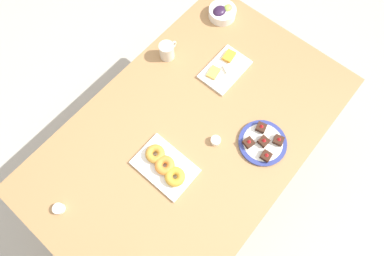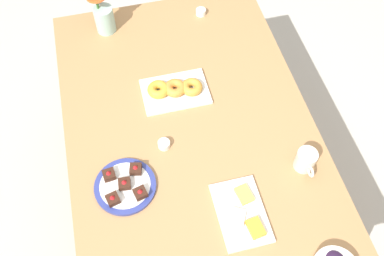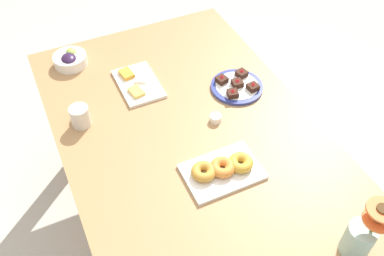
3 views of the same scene
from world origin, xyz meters
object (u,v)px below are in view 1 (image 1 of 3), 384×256
(jam_cup_berry, at_px, (216,141))
(dessert_plate, at_px, (263,142))
(cheese_platter, at_px, (225,69))
(dining_table, at_px, (192,137))
(jam_cup_honey, at_px, (59,209))
(coffee_mug, at_px, (167,51))
(grape_bowl, at_px, (222,12))
(croissant_platter, at_px, (165,166))

(jam_cup_berry, relative_size, dessert_plate, 0.21)
(cheese_platter, bearing_deg, jam_cup_berry, -148.16)
(dining_table, relative_size, jam_cup_berry, 33.33)
(jam_cup_honey, bearing_deg, cheese_platter, -6.25)
(jam_cup_honey, bearing_deg, coffee_mug, 10.93)
(grape_bowl, height_order, jam_cup_honey, grape_bowl)
(grape_bowl, height_order, croissant_platter, grape_bowl)
(croissant_platter, bearing_deg, cheese_platter, 10.94)
(grape_bowl, relative_size, jam_cup_berry, 3.19)
(jam_cup_honey, bearing_deg, jam_cup_berry, -25.33)
(jam_cup_honey, bearing_deg, grape_bowl, 5.23)
(cheese_platter, height_order, dessert_plate, dessert_plate)
(coffee_mug, relative_size, cheese_platter, 0.43)
(coffee_mug, distance_m, grape_bowl, 0.40)
(cheese_platter, xyz_separation_m, jam_cup_honey, (-1.03, 0.11, 0.01))
(cheese_platter, bearing_deg, coffee_mug, 114.54)
(grape_bowl, relative_size, croissant_platter, 0.55)
(croissant_platter, xyz_separation_m, dessert_plate, (0.39, -0.27, -0.01))
(coffee_mug, relative_size, dessert_plate, 0.49)
(cheese_platter, height_order, jam_cup_berry, cheese_platter)
(coffee_mug, bearing_deg, dining_table, -122.73)
(croissant_platter, distance_m, jam_cup_berry, 0.27)
(jam_cup_honey, height_order, jam_cup_berry, same)
(jam_cup_berry, bearing_deg, dessert_plate, -51.79)
(jam_cup_honey, relative_size, dessert_plate, 0.21)
(dessert_plate, bearing_deg, jam_cup_honey, 148.76)
(croissant_platter, xyz_separation_m, jam_cup_honey, (-0.44, 0.23, -0.01))
(coffee_mug, height_order, croissant_platter, coffee_mug)
(coffee_mug, bearing_deg, jam_cup_berry, -112.99)
(coffee_mug, relative_size, jam_cup_berry, 2.34)
(croissant_platter, xyz_separation_m, jam_cup_berry, (0.25, -0.10, -0.01))
(coffee_mug, height_order, grape_bowl, coffee_mug)
(cheese_platter, bearing_deg, dining_table, -166.16)
(coffee_mug, relative_size, grape_bowl, 0.73)
(croissant_platter, bearing_deg, jam_cup_honey, 152.77)
(grape_bowl, xyz_separation_m, jam_cup_honey, (-1.30, -0.12, -0.01))
(croissant_platter, bearing_deg, grape_bowl, 21.98)
(cheese_platter, distance_m, jam_cup_honey, 1.04)
(dining_table, relative_size, croissant_platter, 5.71)
(dining_table, distance_m, jam_cup_berry, 0.16)
(cheese_platter, relative_size, croissant_platter, 0.93)
(dessert_plate, bearing_deg, cheese_platter, 62.22)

